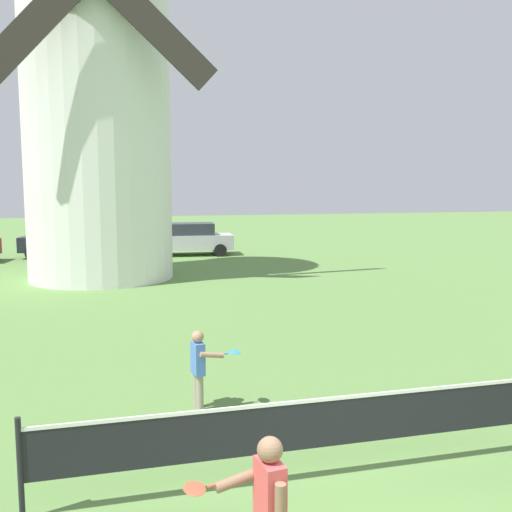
{
  "coord_description": "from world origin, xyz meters",
  "views": [
    {
      "loc": [
        -2.25,
        -3.82,
        3.41
      ],
      "look_at": [
        -0.17,
        4.14,
        2.4
      ],
      "focal_mm": 40.61,
      "sensor_mm": 36.0,
      "label": 1
    }
  ],
  "objects": [
    {
      "name": "parked_car_silver",
      "position": [
        1.73,
        24.13,
        0.81
      ],
      "size": [
        4.21,
        2.15,
        1.56
      ],
      "color": "silver",
      "rests_on": "ground_plane"
    },
    {
      "name": "windmill",
      "position": [
        -2.4,
        17.94,
        7.02
      ],
      "size": [
        7.59,
        5.9,
        13.74
      ],
      "color": "white",
      "rests_on": "ground_plane"
    },
    {
      "name": "tennis_net",
      "position": [
        -0.17,
        2.14,
        0.69
      ],
      "size": [
        6.04,
        0.06,
        1.1
      ],
      "color": "black",
      "rests_on": "ground_plane"
    },
    {
      "name": "player_far",
      "position": [
        -0.93,
        4.61,
        0.7
      ],
      "size": [
        0.76,
        0.41,
        1.23
      ],
      "color": "#9E937F",
      "rests_on": "ground_plane"
    },
    {
      "name": "player_near",
      "position": [
        -1.05,
        0.42,
        0.8
      ],
      "size": [
        0.81,
        0.47,
        1.41
      ],
      "color": "#9E937F",
      "rests_on": "ground_plane"
    },
    {
      "name": "parked_car_black",
      "position": [
        -3.99,
        24.71,
        0.81
      ],
      "size": [
        4.42,
        2.54,
        1.56
      ],
      "color": "#1E232D",
      "rests_on": "ground_plane"
    }
  ]
}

